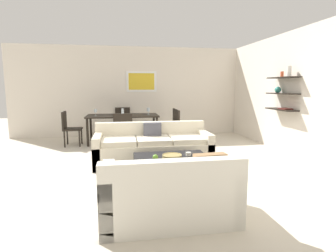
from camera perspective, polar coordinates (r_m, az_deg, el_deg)
ground_plane at (r=5.14m, az=-2.18°, el=-8.68°), size 18.00×18.00×0.00m
back_wall_unit at (r=8.46m, az=-3.36°, el=7.30°), size 8.40×0.09×2.70m
right_wall_shelf_unit at (r=6.59m, az=24.26°, el=6.27°), size 0.34×8.20×2.70m
sofa_beige at (r=5.38m, az=-3.22°, el=-4.70°), size 2.25×0.90×0.78m
loveseat_white at (r=3.18m, az=0.28°, el=-14.10°), size 1.50×0.90×0.78m
coffee_table at (r=4.37m, az=0.90°, el=-9.16°), size 1.19×0.94×0.38m
decorative_bowl at (r=4.29m, az=0.86°, el=-6.40°), size 0.31×0.31×0.06m
candle_jar at (r=4.45m, az=4.33°, el=-5.92°), size 0.09×0.09×0.06m
apple_on_coffee_table at (r=4.20m, az=-2.68°, el=-6.60°), size 0.09×0.09×0.09m
dining_table at (r=7.35m, az=-9.54°, el=1.77°), size 1.88×0.87×0.75m
dining_chair_right_near at (r=7.30m, az=1.14°, el=0.47°), size 0.44×0.44×0.88m
dining_chair_foot at (r=6.54m, az=-9.48°, el=-0.58°), size 0.44×0.44×0.88m
dining_chair_right_far at (r=7.68m, az=0.60°, el=0.86°), size 0.44×0.44×0.88m
dining_chair_head at (r=8.20m, az=-9.53°, el=1.22°), size 0.44×0.44×0.88m
dining_chair_left_near at (r=7.30m, az=-20.15°, el=-0.05°), size 0.44×0.44×0.88m
wine_glass_right_near at (r=7.25m, az=-4.08°, el=3.37°), size 0.06×0.06×0.19m
wine_glass_head at (r=7.70m, az=-9.58°, el=3.38°), size 0.06×0.06×0.15m
wine_glass_foot at (r=6.96m, az=-9.57°, el=2.97°), size 0.06×0.06×0.17m
wine_glass_right_far at (r=7.47m, az=-4.24°, el=3.46°), size 0.07×0.07×0.18m
wine_glass_left_near at (r=7.25m, az=-15.07°, el=3.09°), size 0.07×0.07×0.18m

